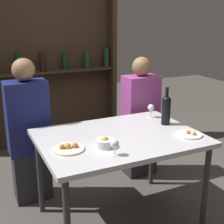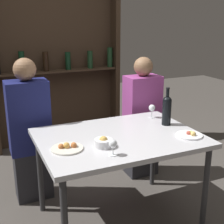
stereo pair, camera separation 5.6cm
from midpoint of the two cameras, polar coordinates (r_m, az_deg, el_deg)
name	(u,v)px [view 1 (the left image)]	position (r m, az deg, el deg)	size (l,w,h in m)	color
ground_plane	(119,219)	(2.71, 0.63, -18.95)	(10.00, 10.00, 0.00)	#47423D
dining_table	(119,143)	(2.38, 0.68, -5.77)	(1.20, 0.87, 0.73)	silver
wine_rack_wall	(52,52)	(3.95, -11.24, 10.79)	(1.62, 0.21, 2.34)	#38281C
wine_bottle	(166,109)	(2.59, 9.28, 0.62)	(0.07, 0.07, 0.31)	black
wine_glass_0	(151,108)	(2.77, 6.56, 0.68)	(0.06, 0.06, 0.12)	silver
wine_glass_1	(115,145)	(2.01, -0.32, -5.99)	(0.06, 0.06, 0.11)	silver
food_plate_0	(69,148)	(2.13, -8.68, -6.53)	(0.22, 0.22, 0.05)	silver
food_plate_1	(189,134)	(2.42, 13.33, -3.95)	(0.20, 0.20, 0.04)	white
snack_bowl	(105,143)	(2.15, -2.11, -5.61)	(0.13, 0.13, 0.08)	white
seated_person_left	(29,135)	(2.81, -15.51, -4.16)	(0.35, 0.22, 1.27)	#26262B
seated_person_right	(140,121)	(3.18, 4.66, -1.58)	(0.34, 0.22, 1.22)	#26262B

